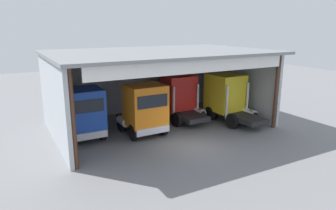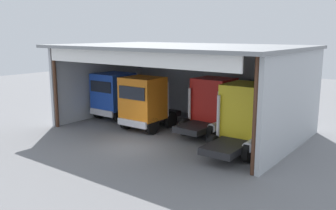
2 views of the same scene
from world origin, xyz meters
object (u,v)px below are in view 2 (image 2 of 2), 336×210
truck_yellow_left_bay (245,116)px  truck_orange_right_bay (145,102)px  truck_blue_center_right_bay (116,94)px  tool_cart (204,115)px  truck_red_yard_outside (212,105)px  oil_drum (209,114)px

truck_yellow_left_bay → truck_orange_right_bay: bearing=177.7°
truck_blue_center_right_bay → tool_cart: bearing=-152.8°
truck_orange_right_bay → tool_cart: bearing=-116.8°
truck_orange_right_bay → truck_yellow_left_bay: truck_yellow_left_bay is taller
truck_red_yard_outside → tool_cart: 3.42m
truck_red_yard_outside → truck_yellow_left_bay: (3.22, -1.91, 0.08)m
truck_red_yard_outside → oil_drum: 3.88m
truck_red_yard_outside → tool_cart: truck_red_yard_outside is taller
truck_red_yard_outside → truck_yellow_left_bay: 3.75m
oil_drum → tool_cart: tool_cart is taller
truck_blue_center_right_bay → tool_cart: (5.98, 3.08, -1.36)m
truck_blue_center_right_bay → truck_yellow_left_bay: bearing=173.6°
truck_blue_center_right_bay → truck_red_yard_outside: size_ratio=1.09×
truck_yellow_left_bay → tool_cart: (-5.23, 4.32, -1.44)m
oil_drum → truck_red_yard_outside: bearing=-57.5°
truck_yellow_left_bay → tool_cart: truck_yellow_left_bay is taller
truck_yellow_left_bay → oil_drum: bearing=134.1°
tool_cart → truck_red_yard_outside: bearing=-50.1°
truck_red_yard_outside → truck_orange_right_bay: bearing=-153.9°
truck_yellow_left_bay → oil_drum: 7.31m
truck_orange_right_bay → tool_cart: truck_orange_right_bay is taller
truck_orange_right_bay → oil_drum: size_ratio=4.80×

